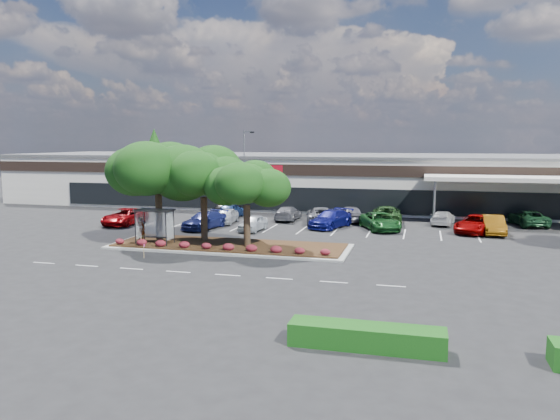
% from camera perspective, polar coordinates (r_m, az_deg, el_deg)
% --- Properties ---
extents(ground, '(160.00, 160.00, 0.00)m').
position_cam_1_polar(ground, '(36.85, -4.51, -5.26)').
color(ground, black).
rests_on(ground, ground).
extents(retail_store, '(80.40, 25.20, 6.25)m').
position_cam_1_polar(retail_store, '(69.05, 4.84, 3.23)').
color(retail_store, silver).
rests_on(retail_store, ground).
extents(landscape_island, '(18.00, 6.00, 0.26)m').
position_cam_1_polar(landscape_island, '(41.18, -5.31, -3.76)').
color(landscape_island, '#A0A09B').
rests_on(landscape_island, ground).
extents(lane_markings, '(33.12, 20.06, 0.01)m').
position_cam_1_polar(lane_markings, '(46.66, -0.45, -2.57)').
color(lane_markings, silver).
rests_on(lane_markings, ground).
extents(shrub_row, '(17.00, 0.80, 0.50)m').
position_cam_1_polar(shrub_row, '(39.17, -6.37, -3.77)').
color(shrub_row, maroon).
rests_on(shrub_row, landscape_island).
extents(bus_shelter, '(2.75, 1.55, 2.59)m').
position_cam_1_polar(bus_shelter, '(42.08, -12.89, -0.66)').
color(bus_shelter, black).
rests_on(bus_shelter, landscape_island).
extents(island_tree_west, '(7.20, 7.20, 7.89)m').
position_cam_1_polar(island_tree_west, '(43.47, -12.60, 2.11)').
color(island_tree_west, '#13340C').
rests_on(island_tree_west, landscape_island).
extents(island_tree_mid, '(6.60, 6.60, 7.32)m').
position_cam_1_polar(island_tree_mid, '(42.65, -7.97, 1.74)').
color(island_tree_mid, '#13340C').
rests_on(island_tree_mid, landscape_island).
extents(island_tree_east, '(5.80, 5.80, 6.50)m').
position_cam_1_polar(island_tree_east, '(39.89, -3.49, 0.83)').
color(island_tree_east, '#13340C').
rests_on(island_tree_east, landscape_island).
extents(hedge_south_east, '(6.00, 1.30, 0.90)m').
position_cam_1_polar(hedge_south_east, '(21.87, 9.01, -12.95)').
color(hedge_south_east, '#144413').
rests_on(hedge_south_east, ground).
extents(conifer_north_west, '(4.40, 4.40, 10.00)m').
position_cam_1_polar(conifer_north_west, '(90.32, -12.95, 5.19)').
color(conifer_north_west, '#13340C').
rests_on(conifer_north_west, ground).
extents(person_waiting, '(0.76, 0.54, 1.95)m').
position_cam_1_polar(person_waiting, '(43.14, -14.34, -1.96)').
color(person_waiting, '#594C47').
rests_on(person_waiting, landscape_island).
extents(light_pole, '(1.42, 0.72, 9.11)m').
position_cam_1_polar(light_pole, '(61.62, -3.66, 3.56)').
color(light_pole, '#A0A09B').
rests_on(light_pole, ground).
extents(survey_stake, '(0.07, 0.14, 0.99)m').
position_cam_1_polar(survey_stake, '(38.39, -14.03, -3.98)').
color(survey_stake, tan).
rests_on(survey_stake, ground).
extents(car_0, '(2.56, 5.53, 1.54)m').
position_cam_1_polar(car_0, '(54.09, -15.93, -0.68)').
color(car_0, '#780205').
rests_on(car_0, ground).
extents(car_1, '(3.25, 5.64, 1.54)m').
position_cam_1_polar(car_1, '(50.14, -7.89, -1.07)').
color(car_1, navy).
rests_on(car_1, ground).
extents(car_2, '(2.04, 4.35, 1.44)m').
position_cam_1_polar(car_2, '(53.10, -5.64, -0.63)').
color(car_2, '#B0B6BC').
rests_on(car_2, ground).
extents(car_3, '(1.96, 4.21, 1.40)m').
position_cam_1_polar(car_3, '(48.59, -2.84, -1.36)').
color(car_3, silver).
rests_on(car_3, ground).
extents(car_5, '(3.97, 5.99, 1.61)m').
position_cam_1_polar(car_5, '(50.41, 5.33, -0.95)').
color(car_5, navy).
rests_on(car_5, ground).
extents(car_6, '(4.52, 6.17, 1.56)m').
position_cam_1_polar(car_6, '(49.80, 10.42, -1.17)').
color(car_6, '#19521F').
rests_on(car_6, ground).
extents(car_7, '(4.42, 6.15, 1.56)m').
position_cam_1_polar(car_7, '(50.35, 19.78, -1.39)').
color(car_7, '#880302').
rests_on(car_7, ground).
extents(car_8, '(1.76, 4.90, 1.61)m').
position_cam_1_polar(car_8, '(50.24, 21.38, -1.45)').
color(car_8, brown).
rests_on(car_8, ground).
extents(car_10, '(2.13, 5.02, 1.69)m').
position_cam_1_polar(car_10, '(57.60, -5.52, 0.12)').
color(car_10, black).
rests_on(car_10, ground).
extents(car_11, '(1.99, 4.71, 1.59)m').
position_cam_1_polar(car_11, '(56.63, -5.17, -0.05)').
color(car_11, navy).
rests_on(car_11, ground).
extents(car_12, '(2.04, 4.88, 1.41)m').
position_cam_1_polar(car_12, '(54.90, 0.85, -0.35)').
color(car_12, slate).
rests_on(car_12, ground).
extents(car_13, '(3.76, 6.22, 1.62)m').
position_cam_1_polar(car_13, '(52.86, 4.30, -0.55)').
color(car_13, slate).
rests_on(car_13, ground).
extents(car_14, '(3.34, 5.13, 1.62)m').
position_cam_1_polar(car_14, '(54.34, 7.38, -0.37)').
color(car_14, '#5B5960').
rests_on(car_14, ground).
extents(car_15, '(3.19, 6.23, 1.69)m').
position_cam_1_polar(car_15, '(54.10, 11.07, -0.45)').
color(car_15, '#1E4119').
rests_on(car_15, ground).
extents(car_16, '(2.62, 4.81, 1.32)m').
position_cam_1_polar(car_16, '(54.22, 16.66, -0.80)').
color(car_16, silver).
rests_on(car_16, ground).
extents(car_17, '(3.47, 5.74, 1.49)m').
position_cam_1_polar(car_17, '(56.46, 24.48, -0.75)').
color(car_17, '#1A4828').
rests_on(car_17, ground).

